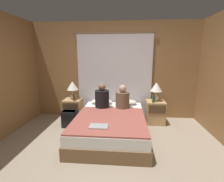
{
  "coord_description": "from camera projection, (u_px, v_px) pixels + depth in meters",
  "views": [
    {
      "loc": [
        0.29,
        -2.29,
        1.63
      ],
      "look_at": [
        0.0,
        1.2,
        0.88
      ],
      "focal_mm": 26.0,
      "sensor_mm": 36.0,
      "label": 1
    }
  ],
  "objects": [
    {
      "name": "beer_bottle_on_left_stand",
      "position": [
        74.0,
        97.0,
        3.98
      ],
      "size": [
        0.07,
        0.07,
        0.22
      ],
      "color": "#513819",
      "rests_on": "nightstand_left"
    },
    {
      "name": "backpack_on_floor",
      "position": [
        70.0,
        118.0,
        3.78
      ],
      "size": [
        0.35,
        0.22,
        0.4
      ],
      "color": "black",
      "rests_on": "ground_plane"
    },
    {
      "name": "bed",
      "position": [
        111.0,
        125.0,
        3.42
      ],
      "size": [
        1.43,
        2.02,
        0.43
      ],
      "color": "brown",
      "rests_on": "ground_plane"
    },
    {
      "name": "person_right_in_bed",
      "position": [
        122.0,
        99.0,
        3.75
      ],
      "size": [
        0.32,
        0.32,
        0.57
      ],
      "color": "brown",
      "rests_on": "bed"
    },
    {
      "name": "laptop_on_bed",
      "position": [
        99.0,
        126.0,
        2.75
      ],
      "size": [
        0.32,
        0.21,
        0.02
      ],
      "color": "#9EA0A5",
      "rests_on": "blanket_on_bed"
    },
    {
      "name": "blanket_on_bed",
      "position": [
        109.0,
        120.0,
        3.1
      ],
      "size": [
        1.37,
        1.4,
        0.03
      ],
      "color": "#994C42",
      "rests_on": "bed"
    },
    {
      "name": "pillow_right",
      "position": [
        126.0,
        102.0,
        4.12
      ],
      "size": [
        0.54,
        0.32,
        0.12
      ],
      "color": "silver",
      "rests_on": "bed"
    },
    {
      "name": "beer_bottle_on_right_stand",
      "position": [
        154.0,
        99.0,
        3.82
      ],
      "size": [
        0.07,
        0.07,
        0.23
      ],
      "color": "#2D4C28",
      "rests_on": "nightstand_right"
    },
    {
      "name": "person_left_in_bed",
      "position": [
        102.0,
        98.0,
        3.79
      ],
      "size": [
        0.33,
        0.33,
        0.6
      ],
      "color": "black",
      "rests_on": "bed"
    },
    {
      "name": "nightstand_right",
      "position": [
        155.0,
        112.0,
        4.01
      ],
      "size": [
        0.44,
        0.43,
        0.56
      ],
      "color": "tan",
      "rests_on": "ground_plane"
    },
    {
      "name": "wall_back",
      "position": [
        115.0,
        71.0,
        4.3
      ],
      "size": [
        4.39,
        0.06,
        2.5
      ],
      "color": "olive",
      "rests_on": "ground_plane"
    },
    {
      "name": "curtain_panel",
      "position": [
        114.0,
        77.0,
        4.27
      ],
      "size": [
        2.14,
        0.02,
        2.21
      ],
      "color": "silver",
      "rests_on": "ground_plane"
    },
    {
      "name": "pillow_left",
      "position": [
        102.0,
        101.0,
        4.18
      ],
      "size": [
        0.54,
        0.32,
        0.12
      ],
      "color": "silver",
      "rests_on": "bed"
    },
    {
      "name": "lamp_left",
      "position": [
        73.0,
        87.0,
        4.1
      ],
      "size": [
        0.28,
        0.28,
        0.45
      ],
      "color": "silver",
      "rests_on": "nightstand_left"
    },
    {
      "name": "lamp_right",
      "position": [
        156.0,
        89.0,
        3.93
      ],
      "size": [
        0.28,
        0.28,
        0.45
      ],
      "color": "silver",
      "rests_on": "nightstand_right"
    },
    {
      "name": "ground_plane",
      "position": [
        106.0,
        160.0,
        2.59
      ],
      "size": [
        16.0,
        16.0,
        0.0
      ],
      "primitive_type": "plane",
      "color": "gray"
    },
    {
      "name": "nightstand_left",
      "position": [
        73.0,
        110.0,
        4.18
      ],
      "size": [
        0.44,
        0.43,
        0.56
      ],
      "color": "tan",
      "rests_on": "ground_plane"
    }
  ]
}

